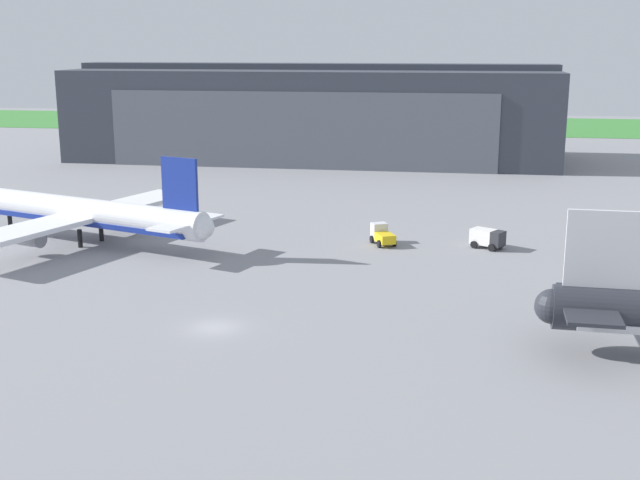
{
  "coord_description": "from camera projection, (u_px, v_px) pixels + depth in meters",
  "views": [
    {
      "loc": [
        19.81,
        -63.89,
        23.74
      ],
      "look_at": [
        6.25,
        17.13,
        3.88
      ],
      "focal_mm": 46.04,
      "sensor_mm": 36.0,
      "label": 1
    }
  ],
  "objects": [
    {
      "name": "ground_plane",
      "position": [
        215.0,
        328.0,
        70.01
      ],
      "size": [
        440.0,
        440.0,
        0.0
      ],
      "primitive_type": "plane",
      "color": "gray"
    },
    {
      "name": "grass_field_strip",
      "position": [
        390.0,
        124.0,
        243.46
      ],
      "size": [
        440.0,
        56.0,
        0.08
      ],
      "primitive_type": "cube",
      "color": "#3D8439",
      "rests_on": "ground_plane"
    },
    {
      "name": "maintenance_hangar",
      "position": [
        314.0,
        113.0,
        170.45
      ],
      "size": [
        98.09,
        32.06,
        19.5
      ],
      "color": "#383D47",
      "rests_on": "ground_plane"
    },
    {
      "name": "airliner_far_right",
      "position": [
        81.0,
        213.0,
        98.73
      ],
      "size": [
        37.25,
        34.66,
        11.4
      ],
      "color": "white",
      "rests_on": "ground_plane"
    },
    {
      "name": "stair_truck",
      "position": [
        488.0,
        238.0,
        96.74
      ],
      "size": [
        4.31,
        3.67,
        2.24
      ],
      "color": "#2D2D33",
      "rests_on": "ground_plane"
    },
    {
      "name": "baggage_tug",
      "position": [
        382.0,
        235.0,
        98.67
      ],
      "size": [
        3.48,
        4.46,
        2.39
      ],
      "color": "silver",
      "rests_on": "ground_plane"
    }
  ]
}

